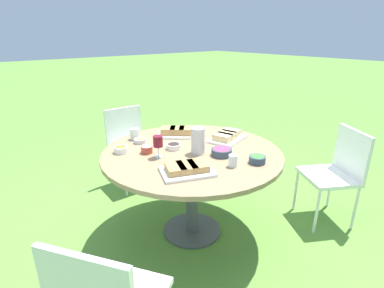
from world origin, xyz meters
name	(u,v)px	position (x,y,z in m)	size (l,w,h in m)	color
ground_plane	(192,230)	(0.00, 0.00, 0.00)	(40.00, 40.00, 0.00)	#5B8C38
dining_table	(192,162)	(0.00, 0.00, 0.68)	(1.46, 1.46, 0.78)	#4C4C51
chair_near_left	(129,140)	(-0.06, -1.20, 0.52)	(0.46, 0.44, 0.89)	white
chair_far_back	(337,169)	(-1.15, 0.69, 0.52)	(0.59, 0.59, 0.89)	white
water_pitcher	(198,141)	(-0.01, 0.06, 0.89)	(0.12, 0.11, 0.21)	silver
wine_glass	(158,142)	(0.28, -0.07, 0.90)	(0.08, 0.08, 0.17)	silver
platter_bread_main	(227,136)	(-0.41, 0.00, 0.81)	(0.40, 0.33, 0.07)	white
platter_charcuterie	(187,169)	(0.29, 0.29, 0.81)	(0.42, 0.37, 0.06)	white
platter_sandwich_side	(177,132)	(-0.14, -0.38, 0.82)	(0.43, 0.41, 0.08)	white
bowl_fries	(140,141)	(0.23, -0.44, 0.80)	(0.10, 0.10, 0.04)	silver
bowl_salad	(257,159)	(-0.22, 0.49, 0.81)	(0.12, 0.12, 0.05)	#334256
bowl_olives	(174,146)	(0.09, -0.14, 0.80)	(0.12, 0.12, 0.04)	white
bowl_dip_red	(222,152)	(-0.12, 0.22, 0.81)	(0.16, 0.16, 0.06)	#334256
bowl_dip_cream	(147,149)	(0.31, -0.20, 0.81)	(0.09, 0.09, 0.06)	#B74733
bowl_roasted_veg	(121,149)	(0.46, -0.34, 0.81)	(0.11, 0.11, 0.05)	white
cup_water_near	(135,134)	(0.21, -0.55, 0.83)	(0.08, 0.08, 0.10)	silver
cup_water_far	(233,161)	(-0.03, 0.42, 0.82)	(0.06, 0.06, 0.09)	silver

